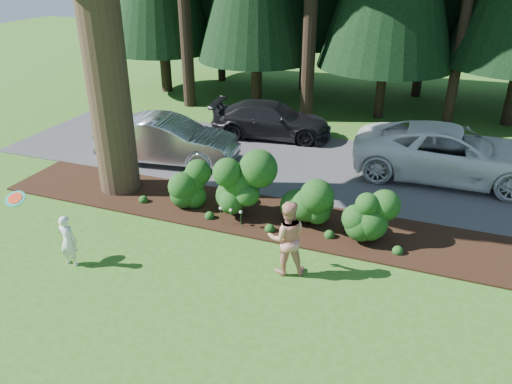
% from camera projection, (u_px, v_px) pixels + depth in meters
% --- Properties ---
extents(ground, '(80.00, 80.00, 0.00)m').
position_uv_depth(ground, '(202.00, 276.00, 11.80)').
color(ground, '#325B1A').
rests_on(ground, ground).
extents(mulch_bed, '(16.00, 2.50, 0.05)m').
position_uv_depth(mulch_bed, '(252.00, 214.00, 14.52)').
color(mulch_bed, black).
rests_on(mulch_bed, ground).
extents(driveway, '(22.00, 6.00, 0.03)m').
position_uv_depth(driveway, '(294.00, 162.00, 18.10)').
color(driveway, '#38383A').
rests_on(driveway, ground).
extents(shrub_row, '(6.53, 1.60, 1.61)m').
position_uv_depth(shrub_row, '(276.00, 196.00, 13.84)').
color(shrub_row, '#193E13').
rests_on(shrub_row, ground).
extents(lily_cluster, '(0.69, 0.09, 0.57)m').
position_uv_depth(lily_cluster, '(231.00, 211.00, 13.70)').
color(lily_cluster, '#193E13').
rests_on(lily_cluster, ground).
extents(car_silver_wagon, '(5.18, 2.45, 1.64)m').
position_uv_depth(car_silver_wagon, '(167.00, 140.00, 17.77)').
color(car_silver_wagon, '#B7B7BC').
rests_on(car_silver_wagon, driveway).
extents(car_white_suv, '(6.36, 3.09, 1.74)m').
position_uv_depth(car_white_suv, '(450.00, 153.00, 16.51)').
color(car_white_suv, white).
rests_on(car_white_suv, driveway).
extents(car_dark_suv, '(5.08, 2.62, 1.41)m').
position_uv_depth(car_dark_suv, '(271.00, 120.00, 20.26)').
color(car_dark_suv, black).
rests_on(car_dark_suv, driveway).
extents(child, '(0.49, 0.32, 1.34)m').
position_uv_depth(child, '(68.00, 240.00, 11.98)').
color(child, white).
rests_on(child, ground).
extents(adult, '(1.11, 1.00, 1.86)m').
position_uv_depth(adult, '(287.00, 238.00, 11.58)').
color(adult, red).
rests_on(adult, ground).
extents(frisbee, '(0.50, 0.45, 0.28)m').
position_uv_depth(frisbee, '(15.00, 199.00, 11.78)').
color(frisbee, teal).
rests_on(frisbee, ground).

